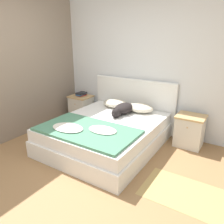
# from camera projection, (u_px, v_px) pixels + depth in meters

# --- Properties ---
(ground_plane) EXTENTS (16.00, 16.00, 0.00)m
(ground_plane) POSITION_uv_depth(u_px,v_px,m) (67.00, 180.00, 2.87)
(ground_plane) COLOR #997047
(wall_back) EXTENTS (9.00, 0.06, 2.55)m
(wall_back) POSITION_uv_depth(u_px,v_px,m) (141.00, 65.00, 4.15)
(wall_back) COLOR silver
(wall_back) RESTS_ON ground_plane
(wall_side_left) EXTENTS (0.06, 3.10, 2.55)m
(wall_side_left) POSITION_uv_depth(u_px,v_px,m) (35.00, 65.00, 4.16)
(wall_side_left) COLOR gray
(wall_side_left) RESTS_ON ground_plane
(bed) EXTENTS (1.65, 1.94, 0.46)m
(bed) POSITION_uv_depth(u_px,v_px,m) (106.00, 134.00, 3.70)
(bed) COLOR white
(bed) RESTS_ON ground_plane
(headboard) EXTENTS (1.73, 0.06, 1.01)m
(headboard) POSITION_uv_depth(u_px,v_px,m) (133.00, 103.00, 4.39)
(headboard) COLOR white
(headboard) RESTS_ON ground_plane
(nightstand_left) EXTENTS (0.46, 0.42, 0.54)m
(nightstand_left) POSITION_uv_depth(u_px,v_px,m) (81.00, 107.00, 4.90)
(nightstand_left) COLOR silver
(nightstand_left) RESTS_ON ground_plane
(nightstand_right) EXTENTS (0.46, 0.42, 0.54)m
(nightstand_right) POSITION_uv_depth(u_px,v_px,m) (189.00, 131.00, 3.70)
(nightstand_right) COLOR silver
(nightstand_right) RESTS_ON ground_plane
(pillow_left) EXTENTS (0.51, 0.37, 0.14)m
(pillow_left) POSITION_uv_depth(u_px,v_px,m) (115.00, 103.00, 4.32)
(pillow_left) COLOR beige
(pillow_left) RESTS_ON bed
(pillow_right) EXTENTS (0.51, 0.37, 0.14)m
(pillow_right) POSITION_uv_depth(u_px,v_px,m) (140.00, 108.00, 4.05)
(pillow_right) COLOR beige
(pillow_right) RESTS_ON bed
(quilt) EXTENTS (1.48, 0.84, 0.06)m
(quilt) POSITION_uv_depth(u_px,v_px,m) (86.00, 130.00, 3.22)
(quilt) COLOR #4C8466
(quilt) RESTS_ON bed
(dog) EXTENTS (0.30, 0.69, 0.19)m
(dog) POSITION_uv_depth(u_px,v_px,m) (123.00, 109.00, 3.93)
(dog) COLOR black
(dog) RESTS_ON bed
(book_stack) EXTENTS (0.18, 0.24, 0.08)m
(book_stack) POSITION_uv_depth(u_px,v_px,m) (81.00, 94.00, 4.81)
(book_stack) COLOR #AD2D28
(book_stack) RESTS_ON nightstand_left
(rug) EXTENTS (1.24, 0.65, 0.00)m
(rug) POSITION_uv_depth(u_px,v_px,m) (195.00, 197.00, 2.56)
(rug) COLOR tan
(rug) RESTS_ON ground_plane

